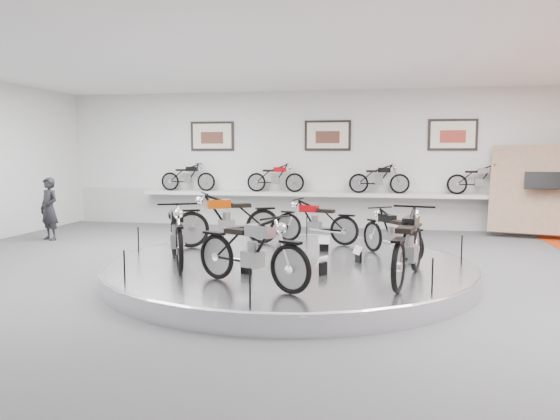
% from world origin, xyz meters
% --- Properties ---
extents(floor, '(16.00, 16.00, 0.00)m').
position_xyz_m(floor, '(0.00, 0.00, 0.00)').
color(floor, '#4D4D4F').
rests_on(floor, ground).
extents(ceiling, '(16.00, 16.00, 0.00)m').
position_xyz_m(ceiling, '(0.00, 0.00, 4.00)').
color(ceiling, white).
rests_on(ceiling, wall_back).
extents(wall_back, '(16.00, 0.00, 16.00)m').
position_xyz_m(wall_back, '(0.00, 7.00, 2.00)').
color(wall_back, silver).
rests_on(wall_back, floor).
extents(dado_band, '(15.68, 0.04, 1.10)m').
position_xyz_m(dado_band, '(0.00, 6.98, 0.55)').
color(dado_band, '#BCBCBA').
rests_on(dado_band, floor).
extents(display_platform, '(6.40, 6.40, 0.30)m').
position_xyz_m(display_platform, '(0.00, 0.30, 0.15)').
color(display_platform, silver).
rests_on(display_platform, floor).
extents(platform_rim, '(6.40, 6.40, 0.10)m').
position_xyz_m(platform_rim, '(0.00, 0.30, 0.27)').
color(platform_rim, '#B2B2BA').
rests_on(platform_rim, display_platform).
extents(shelf, '(11.00, 0.55, 0.10)m').
position_xyz_m(shelf, '(0.00, 6.70, 1.00)').
color(shelf, silver).
rests_on(shelf, wall_back).
extents(poster_left, '(1.35, 0.06, 0.88)m').
position_xyz_m(poster_left, '(-3.50, 6.96, 2.70)').
color(poster_left, silver).
rests_on(poster_left, wall_back).
extents(poster_center, '(1.35, 0.06, 0.88)m').
position_xyz_m(poster_center, '(0.00, 6.96, 2.70)').
color(poster_center, silver).
rests_on(poster_center, wall_back).
extents(poster_right, '(1.35, 0.06, 0.88)m').
position_xyz_m(poster_right, '(3.50, 6.96, 2.70)').
color(poster_right, silver).
rests_on(poster_right, wall_back).
extents(display_panel, '(2.56, 1.52, 2.30)m').
position_xyz_m(display_panel, '(5.60, 6.10, 1.25)').
color(display_panel, tan).
rests_on(display_panel, floor).
extents(shelf_bike_a, '(1.22, 0.43, 0.73)m').
position_xyz_m(shelf_bike_a, '(-4.20, 6.70, 1.42)').
color(shelf_bike_a, black).
rests_on(shelf_bike_a, shelf).
extents(shelf_bike_b, '(1.22, 0.43, 0.73)m').
position_xyz_m(shelf_bike_b, '(-1.50, 6.70, 1.42)').
color(shelf_bike_b, '#91050C').
rests_on(shelf_bike_b, shelf).
extents(shelf_bike_c, '(1.22, 0.43, 0.73)m').
position_xyz_m(shelf_bike_c, '(1.50, 6.70, 1.42)').
color(shelf_bike_c, black).
rests_on(shelf_bike_c, shelf).
extents(shelf_bike_d, '(1.22, 0.43, 0.73)m').
position_xyz_m(shelf_bike_d, '(4.20, 6.70, 1.42)').
color(shelf_bike_d, '#A7A7AC').
rests_on(shelf_bike_d, shelf).
extents(bike_a, '(1.31, 1.56, 0.90)m').
position_xyz_m(bike_a, '(1.77, 1.01, 0.75)').
color(bike_a, black).
rests_on(bike_a, display_platform).
extents(bike_b, '(1.69, 0.94, 0.94)m').
position_xyz_m(bike_b, '(0.23, 2.27, 0.77)').
color(bike_b, '#91050C').
rests_on(bike_b, display_platform).
extents(bike_c, '(1.97, 1.50, 1.11)m').
position_xyz_m(bike_c, '(-1.51, 1.66, 0.85)').
color(bike_c, '#AB3D04').
rests_on(bike_c, display_platform).
extents(bike_d, '(1.39, 1.97, 1.10)m').
position_xyz_m(bike_d, '(-1.84, -0.32, 0.85)').
color(bike_d, black).
rests_on(bike_d, display_platform).
extents(bike_e, '(1.86, 1.39, 1.04)m').
position_xyz_m(bike_e, '(-0.23, -1.58, 0.82)').
color(bike_e, '#A7A7AC').
rests_on(bike_e, display_platform).
extents(bike_f, '(1.04, 1.96, 1.10)m').
position_xyz_m(bike_f, '(1.98, -0.86, 0.85)').
color(bike_f, black).
rests_on(bike_f, display_platform).
extents(visitor, '(0.68, 0.58, 1.59)m').
position_xyz_m(visitor, '(-6.66, 3.34, 0.79)').
color(visitor, black).
rests_on(visitor, floor).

